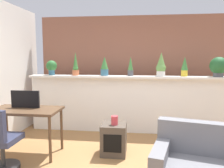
{
  "coord_description": "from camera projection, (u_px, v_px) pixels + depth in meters",
  "views": [
    {
      "loc": [
        0.16,
        -2.61,
        1.58
      ],
      "look_at": [
        -0.28,
        1.02,
        1.13
      ],
      "focal_mm": 35.9,
      "sensor_mm": 36.0,
      "label": 1
    }
  ],
  "objects": [
    {
      "name": "vase_on_shelf",
      "position": [
        115.0,
        120.0,
        3.57
      ],
      "size": [
        0.11,
        0.11,
        0.14
      ],
      "primitive_type": "cylinder",
      "color": "#CC3D47",
      "rests_on": "side_cube_shelf"
    },
    {
      "name": "potted_plant_4",
      "position": [
        161.0,
        65.0,
        4.49
      ],
      "size": [
        0.19,
        0.19,
        0.47
      ],
      "color": "silver",
      "rests_on": "plant_shelf"
    },
    {
      "name": "side_cube_shelf",
      "position": [
        114.0,
        139.0,
        3.64
      ],
      "size": [
        0.4,
        0.41,
        0.5
      ],
      "color": "#4C4238",
      "rests_on": "ground"
    },
    {
      "name": "divider_wall",
      "position": [
        131.0,
        105.0,
        4.68
      ],
      "size": [
        4.26,
        0.16,
        1.15
      ],
      "primitive_type": "cube",
      "color": "white",
      "rests_on": "ground"
    },
    {
      "name": "potted_plant_2",
      "position": [
        104.0,
        66.0,
        4.62
      ],
      "size": [
        0.16,
        0.16,
        0.39
      ],
      "color": "#386B84",
      "rests_on": "plant_shelf"
    },
    {
      "name": "potted_plant_5",
      "position": [
        185.0,
        66.0,
        4.45
      ],
      "size": [
        0.13,
        0.13,
        0.39
      ],
      "color": "gold",
      "rests_on": "plant_shelf"
    },
    {
      "name": "plant_shelf",
      "position": [
        131.0,
        77.0,
        4.57
      ],
      "size": [
        4.26,
        0.32,
        0.04
      ],
      "primitive_type": "cube",
      "color": "white",
      "rests_on": "divider_wall"
    },
    {
      "name": "potted_plant_3",
      "position": [
        131.0,
        67.0,
        4.56
      ],
      "size": [
        0.12,
        0.12,
        0.39
      ],
      "color": "#4C4C51",
      "rests_on": "plant_shelf"
    },
    {
      "name": "potted_plant_6",
      "position": [
        219.0,
        66.0,
        4.32
      ],
      "size": [
        0.34,
        0.34,
        0.39
      ],
      "color": "#4C4C51",
      "rests_on": "plant_shelf"
    },
    {
      "name": "tv_monitor",
      "position": [
        25.0,
        99.0,
        3.65
      ],
      "size": [
        0.47,
        0.04,
        0.28
      ],
      "primitive_type": "cube",
      "color": "black",
      "rests_on": "desk"
    },
    {
      "name": "potted_plant_0",
      "position": [
        52.0,
        67.0,
        4.77
      ],
      "size": [
        0.23,
        0.23,
        0.31
      ],
      "color": "#386B84",
      "rests_on": "plant_shelf"
    },
    {
      "name": "potted_plant_1",
      "position": [
        76.0,
        66.0,
        4.67
      ],
      "size": [
        0.14,
        0.14,
        0.49
      ],
      "color": "#C66B42",
      "rests_on": "plant_shelf"
    },
    {
      "name": "brick_wall_behind",
      "position": [
        132.0,
        71.0,
        5.19
      ],
      "size": [
        4.26,
        0.1,
        2.5
      ],
      "primitive_type": "cube",
      "color": "#935B47",
      "rests_on": "ground"
    },
    {
      "name": "desk",
      "position": [
        26.0,
        114.0,
        3.59
      ],
      "size": [
        1.1,
        0.6,
        0.75
      ],
      "color": "brown",
      "rests_on": "ground"
    }
  ]
}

